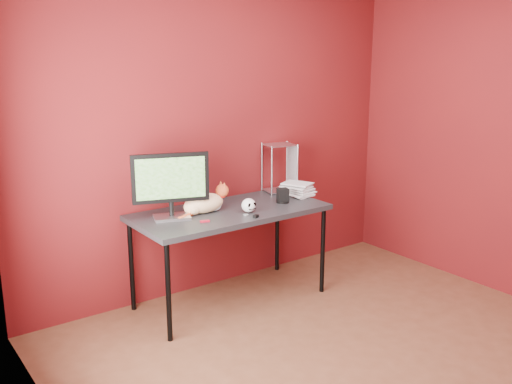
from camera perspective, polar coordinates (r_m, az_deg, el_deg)
room at (r=3.31m, az=12.71°, el=5.05°), size 3.52×3.52×2.61m
desk at (r=4.39m, az=-2.61°, el=-2.41°), size 1.50×0.70×0.75m
monitor at (r=4.13m, az=-8.54°, el=0.95°), size 0.54×0.25×0.48m
cat at (r=4.30m, az=-5.16°, el=-1.08°), size 0.47×0.18×0.22m
skull_mug at (r=4.29m, az=-0.73°, el=-1.34°), size 0.11×0.11×0.11m
speaker at (r=4.57m, az=2.69°, el=-0.40°), size 0.10×0.10×0.12m
book_stack at (r=4.66m, az=3.59°, el=6.57°), size 0.26×0.29×1.18m
wire_rack at (r=4.90m, az=2.37°, el=2.45°), size 0.28×0.24×0.42m
pocket_knife at (r=4.08m, az=-5.14°, el=-2.92°), size 0.07×0.04×0.01m
black_gadget at (r=4.17m, az=-0.02°, el=-2.44°), size 0.05×0.04×0.02m
washer at (r=4.24m, az=-1.02°, el=-2.28°), size 0.04×0.04×0.00m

